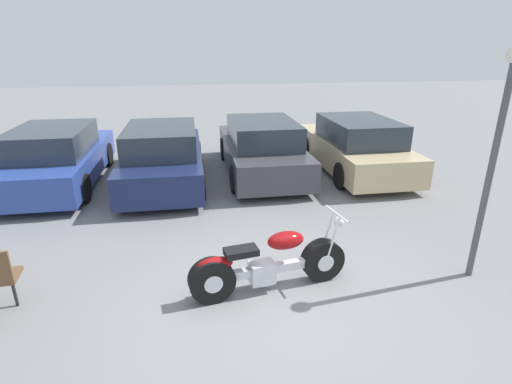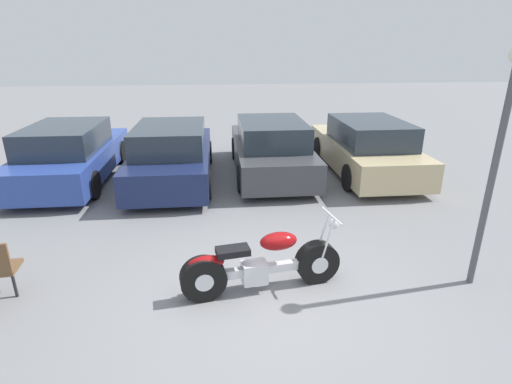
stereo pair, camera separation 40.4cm
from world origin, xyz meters
TOP-DOWN VIEW (x-y plane):
  - ground_plane at (0.00, 0.00)m, footprint 60.00×60.00m
  - motorcycle at (-0.14, 0.29)m, footprint 2.24×0.76m
  - parked_car_blue at (-4.26, 5.47)m, footprint 1.89×4.55m
  - parked_car_navy at (-1.77, 5.21)m, footprint 1.89×4.55m
  - parked_car_dark_grey at (0.72, 5.57)m, footprint 1.89×4.55m
  - parked_car_champagne at (3.20, 5.40)m, footprint 1.89×4.55m
  - lamp_post at (2.89, 0.18)m, footprint 0.22×0.22m

SIDE VIEW (x-z plane):
  - ground_plane at x=0.00m, z-range 0.00..0.00m
  - motorcycle at x=-0.14m, z-range -0.12..0.90m
  - parked_car_blue at x=-4.26m, z-range -0.05..1.38m
  - parked_car_navy at x=-1.77m, z-range -0.05..1.38m
  - parked_car_dark_grey at x=0.72m, z-range -0.05..1.38m
  - parked_car_champagne at x=3.20m, z-range -0.05..1.38m
  - lamp_post at x=2.89m, z-range 0.39..3.61m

